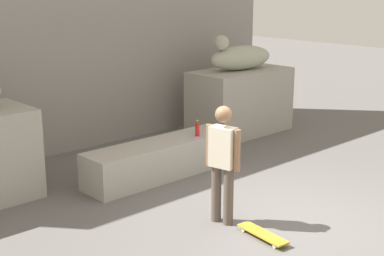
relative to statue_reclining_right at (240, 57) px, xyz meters
name	(u,v)px	position (x,y,z in m)	size (l,w,h in m)	color
ground_plane	(288,224)	(-3.06, -3.78, -1.69)	(40.00, 40.00, 0.00)	#605E5B
facade_wall	(75,20)	(-3.06, 1.58, 0.83)	(9.83, 0.60, 5.04)	gray
pedestal_right	(240,101)	(0.04, 0.00, -0.98)	(2.27, 1.17, 1.40)	#A39E93
statue_reclining_right	(240,57)	(0.00, 0.00, 0.00)	(1.65, 0.74, 0.78)	#ACB09C
ledge_block	(162,159)	(-3.06, -1.05, -1.38)	(2.91, 0.72, 0.62)	#A39E93
skater	(223,160)	(-3.69, -3.11, -0.76)	(0.27, 0.53, 1.67)	brown
skateboard	(263,234)	(-3.67, -3.83, -1.62)	(0.29, 0.82, 0.08)	gold
bottle_red	(197,130)	(-2.39, -1.22, -0.95)	(0.08, 0.08, 0.29)	red
bottle_blue	(222,123)	(-1.71, -1.16, -0.95)	(0.08, 0.08, 0.29)	#194C99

